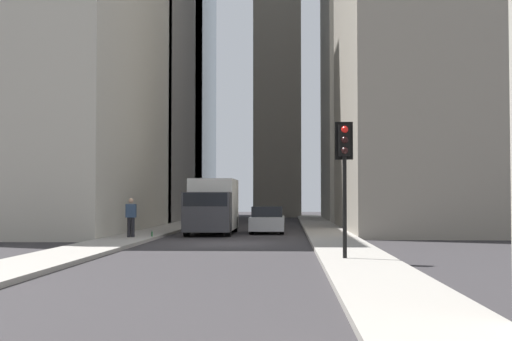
{
  "coord_description": "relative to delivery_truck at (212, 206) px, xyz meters",
  "views": [
    {
      "loc": [
        -29.46,
        -2.49,
        1.86
      ],
      "look_at": [
        14.86,
        -0.53,
        3.55
      ],
      "focal_mm": 50.65,
      "sensor_mm": 36.0,
      "label": 1
    }
  ],
  "objects": [
    {
      "name": "sedan_silver",
      "position": [
        1.23,
        -2.8,
        -0.8
      ],
      "size": [
        4.3,
        1.78,
        1.42
      ],
      "color": "#B7BABF",
      "rests_on": "ground_plane"
    },
    {
      "name": "building_left_far",
      "position": [
        23.87,
        -11.99,
        12.95
      ],
      "size": [
        15.19,
        10.5,
        28.8
      ],
      "color": "#B7B2A5",
      "rests_on": "ground_plane"
    },
    {
      "name": "ground_plane",
      "position": [
        -7.52,
        -1.4,
        -1.46
      ],
      "size": [
        135.0,
        135.0,
        0.0
      ],
      "primitive_type": "plane",
      "color": "#302D30"
    },
    {
      "name": "church_spire",
      "position": [
        34.15,
        -2.87,
        18.27
      ],
      "size": [
        5.08,
        5.08,
        37.74
      ],
      "color": "gray",
      "rests_on": "ground_plane"
    },
    {
      "name": "building_right_far",
      "position": [
        21.04,
        9.2,
        14.6
      ],
      "size": [
        19.13,
        10.5,
        32.09
      ],
      "color": "gray",
      "rests_on": "ground_plane"
    },
    {
      "name": "sidewalk_right",
      "position": [
        -7.52,
        3.1,
        -1.39
      ],
      "size": [
        90.0,
        2.2,
        0.14
      ],
      "primitive_type": "cube",
      "color": "gray",
      "rests_on": "ground_plane"
    },
    {
      "name": "discarded_bottle",
      "position": [
        -4.9,
        2.19,
        -1.21
      ],
      "size": [
        0.07,
        0.07,
        0.27
      ],
      "color": "#236033",
      "rests_on": "sidewalk_right"
    },
    {
      "name": "traffic_light_foreground",
      "position": [
        -16.14,
        -5.52,
        1.57
      ],
      "size": [
        0.43,
        0.52,
        3.94
      ],
      "color": "black",
      "rests_on": "sidewalk_left"
    },
    {
      "name": "delivery_truck",
      "position": [
        0.0,
        0.0,
        0.0
      ],
      "size": [
        6.46,
        2.25,
        2.84
      ],
      "color": "silver",
      "rests_on": "ground_plane"
    },
    {
      "name": "pedestrian",
      "position": [
        -5.43,
        3.03,
        -0.38
      ],
      "size": [
        0.26,
        0.44,
        1.72
      ],
      "color": "black",
      "rests_on": "sidewalk_right"
    },
    {
      "name": "building_right_midfar",
      "position": [
        2.87,
        9.19,
        8.65
      ],
      "size": [
        19.71,
        10.5,
        20.21
      ],
      "color": "#B7B2A5",
      "rests_on": "ground_plane"
    },
    {
      "name": "sidewalk_left",
      "position": [
        -7.52,
        -5.9,
        -1.39
      ],
      "size": [
        90.0,
        2.2,
        0.14
      ],
      "primitive_type": "cube",
      "color": "gray",
      "rests_on": "ground_plane"
    }
  ]
}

